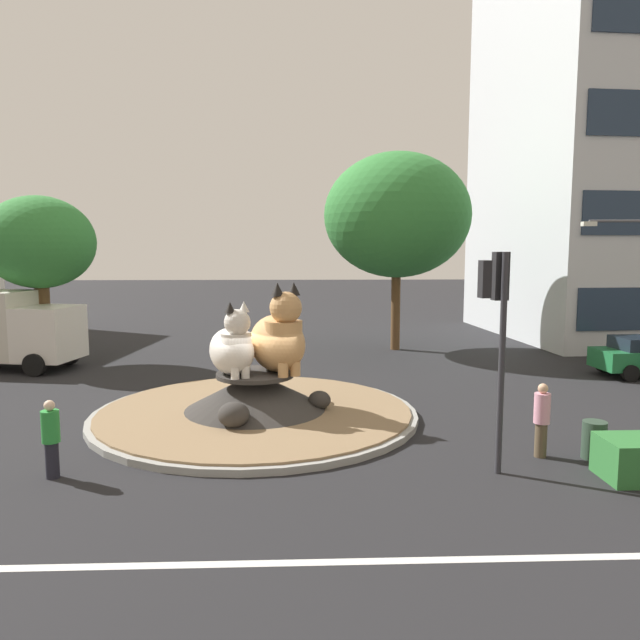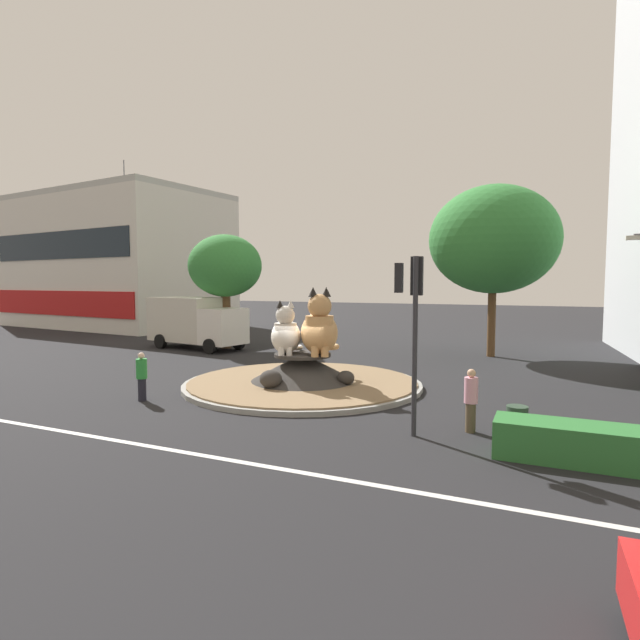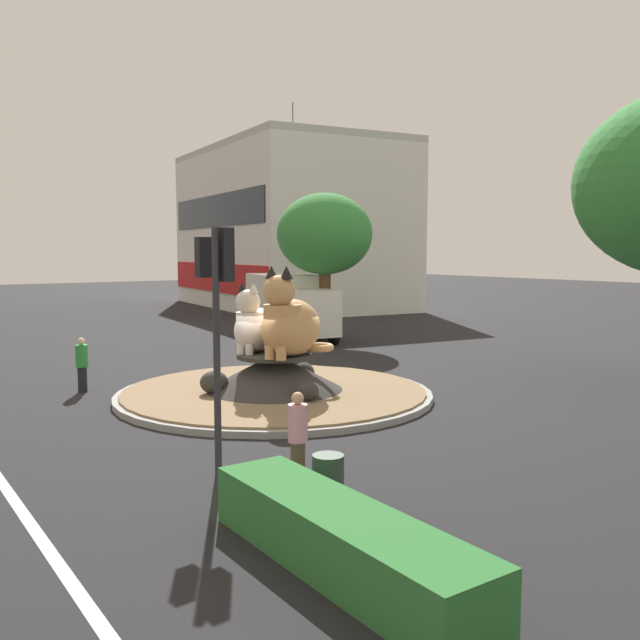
% 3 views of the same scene
% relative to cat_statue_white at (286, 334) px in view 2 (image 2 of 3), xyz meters
% --- Properties ---
extents(ground_plane, '(160.00, 160.00, 0.00)m').
position_rel_cat_statue_white_xyz_m(ground_plane, '(0.60, 0.29, -2.12)').
color(ground_plane, black).
extents(lane_centreline, '(112.00, 0.20, 0.01)m').
position_rel_cat_statue_white_xyz_m(lane_centreline, '(0.60, -8.05, -2.12)').
color(lane_centreline, silver).
rests_on(lane_centreline, ground).
extents(roundabout_island, '(9.54, 9.54, 1.33)m').
position_rel_cat_statue_white_xyz_m(roundabout_island, '(0.60, 0.27, -1.68)').
color(roundabout_island, gray).
rests_on(roundabout_island, ground).
extents(cat_statue_white, '(1.89, 2.34, 2.16)m').
position_rel_cat_statue_white_xyz_m(cat_statue_white, '(0.00, 0.00, 0.00)').
color(cat_statue_white, silver).
rests_on(cat_statue_white, roundabout_island).
extents(cat_statue_calico, '(2.33, 2.96, 2.68)m').
position_rel_cat_statue_white_xyz_m(cat_statue_calico, '(1.32, 0.37, 0.19)').
color(cat_statue_calico, tan).
rests_on(cat_statue_calico, roundabout_island).
extents(traffic_light_mast, '(0.71, 0.58, 4.89)m').
position_rel_cat_statue_white_xyz_m(traffic_light_mast, '(6.20, -4.32, 1.46)').
color(traffic_light_mast, '#2D2D33').
rests_on(traffic_light_mast, ground).
extents(shophouse_block, '(21.50, 14.35, 15.55)m').
position_rel_cat_statue_white_xyz_m(shophouse_block, '(-28.63, 19.01, 4.09)').
color(shophouse_block, silver).
rests_on(shophouse_block, ground).
extents(clipped_hedge_strip, '(5.22, 1.20, 0.90)m').
position_rel_cat_statue_white_xyz_m(clipped_hedge_strip, '(11.03, -4.86, -1.67)').
color(clipped_hedge_strip, '#2D7033').
rests_on(clipped_hedge_strip, ground).
extents(broadleaf_tree_behind_island, '(7.07, 7.07, 9.58)m').
position_rel_cat_statue_white_xyz_m(broadleaf_tree_behind_island, '(6.69, 12.04, 4.44)').
color(broadleaf_tree_behind_island, brown).
rests_on(broadleaf_tree_behind_island, ground).
extents(second_tree_near_tower, '(4.61, 4.61, 7.20)m').
position_rel_cat_statue_white_xyz_m(second_tree_near_tower, '(-9.09, 8.91, 3.06)').
color(second_tree_near_tower, brown).
rests_on(second_tree_near_tower, ground).
extents(pedestrian_green_shirt, '(0.38, 0.38, 1.73)m').
position_rel_cat_statue_white_xyz_m(pedestrian_green_shirt, '(-3.47, -4.31, -1.22)').
color(pedestrian_green_shirt, black).
rests_on(pedestrian_green_shirt, ground).
extents(pedestrian_pink_shirt, '(0.38, 0.38, 1.79)m').
position_rel_cat_statue_white_xyz_m(pedestrian_pink_shirt, '(7.66, -3.41, -1.18)').
color(pedestrian_pink_shirt, brown).
rests_on(pedestrian_pink_shirt, ground).
extents(delivery_box_truck, '(7.10, 3.62, 3.24)m').
position_rel_cat_statue_white_xyz_m(delivery_box_truck, '(-10.77, 7.94, -0.39)').
color(delivery_box_truck, silver).
rests_on(delivery_box_truck, ground).
extents(litter_bin, '(0.56, 0.56, 0.90)m').
position_rel_cat_statue_white_xyz_m(litter_bin, '(8.88, -3.56, -1.67)').
color(litter_bin, '#2D4233').
rests_on(litter_bin, ground).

